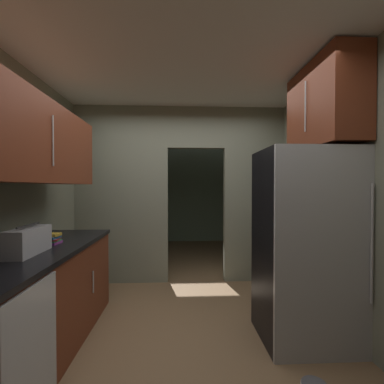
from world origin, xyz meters
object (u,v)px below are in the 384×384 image
Objects in this scene: refrigerator at (306,245)px; book_stack at (52,239)px; boombox at (28,241)px; dishwasher at (32,358)px.

refrigerator is 9.89× the size of book_stack.
book_stack is (0.01, 0.37, -0.06)m from boombox.
refrigerator is at bearing 21.78° from dishwasher.
boombox is 0.37m from book_stack.
refrigerator is at bearing 7.26° from boombox.
book_stack is (-2.35, 0.06, 0.07)m from refrigerator.
refrigerator reaches higher than boombox.
boombox is 2.34× the size of book_stack.
dishwasher is 4.71× the size of book_stack.
refrigerator is 2.10× the size of dishwasher.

